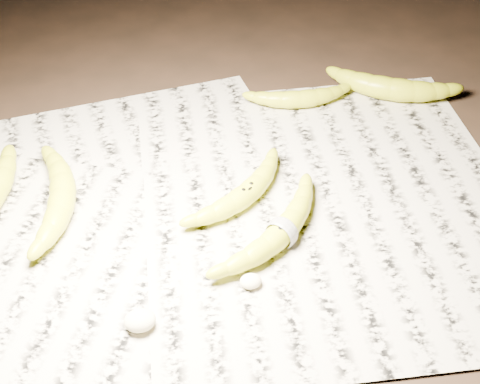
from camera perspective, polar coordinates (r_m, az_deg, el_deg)
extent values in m
plane|color=black|center=(0.96, 0.17, -2.91)|extent=(3.00, 3.00, 0.00)
cube|color=#B7B09D|center=(0.98, -1.97, -1.73)|extent=(0.90, 0.70, 0.01)
torus|color=white|center=(0.92, 3.60, -3.31)|extent=(0.03, 0.04, 0.05)
ellipsoid|color=beige|center=(0.84, -8.57, -10.63)|extent=(0.04, 0.03, 0.02)
ellipsoid|color=beige|center=(0.87, 0.93, -7.45)|extent=(0.03, 0.02, 0.02)
ellipsoid|color=beige|center=(0.92, 2.40, -4.14)|extent=(0.03, 0.02, 0.02)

